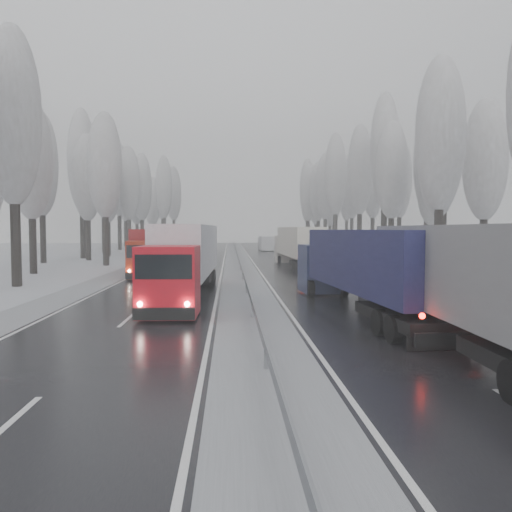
{
  "coord_description": "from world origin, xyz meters",
  "views": [
    {
      "loc": [
        -0.97,
        -9.22,
        3.79
      ],
      "look_at": [
        0.59,
        20.36,
        2.2
      ],
      "focal_mm": 35.0,
      "sensor_mm": 36.0,
      "label": 1
    }
  ],
  "objects": [
    {
      "name": "median_guardrail",
      "position": [
        0.0,
        29.99,
        0.6
      ],
      "size": [
        0.12,
        200.0,
        0.76
      ],
      "color": "slate",
      "rests_on": "ground"
    },
    {
      "name": "tree_76",
      "position": [
        -14.05,
        108.72,
        11.95
      ],
      "size": [
        3.6,
        3.6,
        18.55
      ],
      "color": "black",
      "rests_on": "ground"
    },
    {
      "name": "tree_36",
      "position": [
        17.04,
        106.16,
        13.02
      ],
      "size": [
        3.6,
        3.6,
        20.23
      ],
      "color": "black",
      "rests_on": "ground"
    },
    {
      "name": "tree_70",
      "position": [
        -16.33,
        79.19,
        11.03
      ],
      "size": [
        3.6,
        3.6,
        17.09
      ],
      "color": "black",
      "rests_on": "ground"
    },
    {
      "name": "tree_79",
      "position": [
        -20.33,
        119.31,
        11.01
      ],
      "size": [
        3.6,
        3.6,
        17.07
      ],
      "color": "black",
      "rests_on": "ground"
    },
    {
      "name": "truck_red_red",
      "position": [
        -8.21,
        35.13,
        2.22
      ],
      "size": [
        3.88,
        14.95,
        3.8
      ],
      "rotation": [
        0.0,
        0.0,
        0.11
      ],
      "color": "#9D1D09",
      "rests_on": "ground"
    },
    {
      "name": "tree_62",
      "position": [
        -13.94,
        43.73,
        10.36
      ],
      "size": [
        3.6,
        3.6,
        16.04
      ],
      "color": "black",
      "rests_on": "ground"
    },
    {
      "name": "tree_26",
      "position": [
        17.56,
        61.27,
        12.1
      ],
      "size": [
        3.6,
        3.6,
        18.78
      ],
      "color": "black",
      "rests_on": "ground"
    },
    {
      "name": "tree_30",
      "position": [
        16.56,
        81.7,
        11.52
      ],
      "size": [
        3.6,
        3.6,
        17.86
      ],
      "color": "black",
      "rests_on": "ground"
    },
    {
      "name": "tree_27",
      "position": [
        24.72,
        65.27,
        11.36
      ],
      "size": [
        3.6,
        3.6,
        17.62
      ],
      "color": "black",
      "rests_on": "ground"
    },
    {
      "name": "ground",
      "position": [
        0.0,
        0.0,
        0.0
      ],
      "size": [
        260.0,
        260.0,
        0.0
      ],
      "primitive_type": "plane",
      "color": "silver",
      "rests_on": "ground"
    },
    {
      "name": "tree_60",
      "position": [
        -17.75,
        34.2,
        9.59
      ],
      "size": [
        3.6,
        3.6,
        14.84
      ],
      "color": "black",
      "rests_on": "ground"
    },
    {
      "name": "tree_63",
      "position": [
        -21.85,
        47.73,
        10.89
      ],
      "size": [
        3.6,
        3.6,
        16.88
      ],
      "color": "black",
      "rests_on": "ground"
    },
    {
      "name": "tree_66",
      "position": [
        -18.16,
        62.35,
        9.84
      ],
      "size": [
        3.6,
        3.6,
        15.23
      ],
      "color": "black",
      "rests_on": "ground"
    },
    {
      "name": "truck_grey_tarp",
      "position": [
        6.24,
        5.91,
        2.29
      ],
      "size": [
        2.58,
        15.32,
        3.92
      ],
      "rotation": [
        0.0,
        0.0,
        -0.01
      ],
      "color": "#56575C",
      "rests_on": "ground"
    },
    {
      "name": "tree_75",
      "position": [
        -24.2,
        103.33,
        11.99
      ],
      "size": [
        3.6,
        3.6,
        18.6
      ],
      "color": "black",
      "rests_on": "ground"
    },
    {
      "name": "tree_72",
      "position": [
        -18.93,
        88.54,
        9.76
      ],
      "size": [
        3.6,
        3.6,
        15.11
      ],
      "color": "black",
      "rests_on": "ground"
    },
    {
      "name": "tree_74",
      "position": [
        -15.07,
        99.33,
        12.67
      ],
      "size": [
        3.6,
        3.6,
        19.68
      ],
      "color": "black",
      "rests_on": "ground"
    },
    {
      "name": "tree_73",
      "position": [
        -21.82,
        92.54,
        11.11
      ],
      "size": [
        3.6,
        3.6,
        17.22
      ],
      "color": "black",
      "rests_on": "ground"
    },
    {
      "name": "tree_24",
      "position": [
        17.9,
        51.02,
        13.19
      ],
      "size": [
        3.6,
        3.6,
        20.49
      ],
      "color": "black",
      "rests_on": "ground"
    },
    {
      "name": "tree_23",
      "position": [
        23.31,
        49.6,
        8.77
      ],
      "size": [
        3.6,
        3.6,
        13.55
      ],
      "color": "black",
      "rests_on": "ground"
    },
    {
      "name": "median_slush",
      "position": [
        0.0,
        30.0,
        0.02
      ],
      "size": [
        3.0,
        200.0,
        0.04
      ],
      "primitive_type": "cube",
      "color": "#9B9EA3",
      "rests_on": "ground"
    },
    {
      "name": "tree_64",
      "position": [
        -18.26,
        52.71,
        9.96
      ],
      "size": [
        3.6,
        3.6,
        15.42
      ],
      "color": "black",
      "rests_on": "ground"
    },
    {
      "name": "tree_38",
      "position": [
        18.73,
        116.73,
        11.59
      ],
      "size": [
        3.6,
        3.6,
        17.97
      ],
      "color": "black",
      "rests_on": "ground"
    },
    {
      "name": "tree_21",
      "position": [
        20.12,
        39.17,
        12.0
      ],
      "size": [
        3.6,
        3.6,
        18.62
      ],
      "color": "black",
      "rests_on": "ground"
    },
    {
      "name": "tree_68",
      "position": [
        -16.58,
        69.11,
        10.75
      ],
      "size": [
        3.6,
        3.6,
        16.65
      ],
      "color": "black",
      "rests_on": "ground"
    },
    {
      "name": "tree_69",
      "position": [
        -21.42,
        73.11,
        12.46
      ],
      "size": [
        3.6,
        3.6,
        19.35
      ],
      "color": "black",
      "rests_on": "ground"
    },
    {
      "name": "tree_25",
      "position": [
        24.81,
        55.02,
        12.52
      ],
      "size": [
        3.6,
        3.6,
        19.44
      ],
      "color": "black",
      "rests_on": "ground"
    },
    {
      "name": "tree_18",
      "position": [
        14.51,
        27.03,
        10.7
      ],
      "size": [
        3.6,
        3.6,
        16.58
      ],
      "color": "black",
      "rests_on": "ground"
    },
    {
      "name": "shoulder_right",
      "position": [
        10.2,
        30.0,
        0.02
      ],
      "size": [
        2.4,
        200.0,
        0.04
      ],
      "primitive_type": "cube",
      "color": "#9B9EA3",
      "rests_on": "ground"
    },
    {
      "name": "tree_33",
      "position": [
        19.77,
        93.21,
        9.26
      ],
      "size": [
        3.6,
        3.6,
        14.33
      ],
      "color": "black",
      "rests_on": "ground"
    },
    {
      "name": "truck_cream_box",
      "position": [
        5.58,
        39.11,
        2.33
      ],
      "size": [
        2.98,
        15.62,
        3.99
      ],
      "rotation": [
        0.0,
        0.0,
        0.03
      ],
      "color": "#B8B0A3",
      "rests_on": "ground"
    },
    {
      "name": "tree_39",
      "position": [
        21.55,
        120.73,
        10.45
      ],
      "size": [
        3.6,
        3.6,
        16.19
      ],
      "color": "black",
      "rests_on": "ground"
    },
    {
      "name": "carriageway_right",
      "position": [
        5.25,
        30.0,
        0.01
      ],
      "size": [
        7.5,
        200.0,
        0.03
      ],
      "primitive_type": "cube",
      "color": "black",
      "rests_on": "ground"
    },
    {
      "name": "truck_red_white",
      "position": [
        -3.35,
        18.56,
        2.35
      ],
      "size": [
        2.95,
        15.76,
        4.02
      ],
      "rotation": [
        0.0,
        0.0,
        -0.03
      ],
      "color": "red",
      "rests_on": "ground"
    },
    {
      "name": "shoulder_left",
      "position": [
        -10.2,
        30.0,
        0.02
      ],
      "size": [
        2.4,
        200.0,
        0.04
      ],
      "primitive_type": "cube",
      "color": "#9B9EA3",
      "rests_on": "ground"
    },
    {
      "name": "tree_37",
      "position": [
        24.02,
        110.16,
        10.56
      ],
      "size": [
        3.6,
        3.6,
        16.37
      ],
      "color": "black",
      "rests_on": "ground"
    },
    {
      "name": "tree_71",
      "position": [
        -21.09,
        83.19,
        12.63
      ],
      "size": [
        3.6,
        3.6,
        19.61
      ],
      "color": "black",
      "rests_on": "ground"
    },
    {
      "name": "tree_34",
      "position": [
        15.73,
        96.32,
        11.37
      ],
      "size": [
        3.6,
        3.6,
        17.63
      ],
      "color": "black",
      "rests_on": "ground"
    },
    {
      "name": "tree_20",
      "position": [
        17.9,
        35.17,
        10.14
      ],
      "size": [
        3.6,
        3.6,
        15.71
      ],
      "color": "black",
      "rests_on": "ground"
    },
    {
      "name": "tree_28",
      "position": [
        16.34,
        71.95,
        12.64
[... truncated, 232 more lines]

